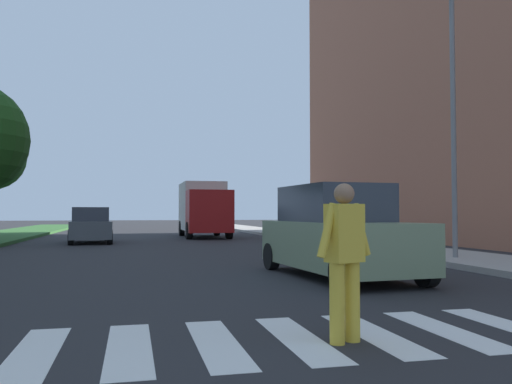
{
  "coord_description": "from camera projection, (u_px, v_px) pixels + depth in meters",
  "views": [
    {
      "loc": [
        -0.88,
        1.95,
        1.38
      ],
      "look_at": [
        3.34,
        19.8,
        2.1
      ],
      "focal_mm": 36.77,
      "sensor_mm": 36.0,
      "label": 1
    }
  ],
  "objects": [
    {
      "name": "suv_crossing",
      "position": [
        337.0,
        233.0,
        11.26
      ],
      "size": [
        2.28,
        4.73,
        1.97
      ],
      "color": "gray",
      "rests_on": "ground_plane"
    },
    {
      "name": "pedestrian_performer",
      "position": [
        345.0,
        254.0,
        5.57
      ],
      "size": [
        0.73,
        0.36,
        1.69
      ],
      "color": "gold",
      "rests_on": "ground_plane"
    },
    {
      "name": "ground_plane",
      "position": [
        149.0,
        239.0,
        27.42
      ],
      "size": [
        140.0,
        140.0,
        0.0
      ],
      "primitive_type": "plane",
      "color": "#262628"
    },
    {
      "name": "street_lamp_right",
      "position": [
        450.0,
        97.0,
        14.54
      ],
      "size": [
        1.02,
        0.24,
        7.5
      ],
      "color": "slate",
      "rests_on": "sidewalk_right"
    },
    {
      "name": "sedan_midblock",
      "position": [
        90.0,
        226.0,
        23.9
      ],
      "size": [
        2.14,
        4.16,
        1.62
      ],
      "color": "#474C51",
      "rests_on": "ground_plane"
    },
    {
      "name": "truck_box_delivery",
      "position": [
        204.0,
        208.0,
        29.58
      ],
      "size": [
        2.4,
        6.2,
        3.1
      ],
      "color": "maroon",
      "rests_on": "ground_plane"
    },
    {
      "name": "crosswalk",
      "position": [
        217.0,
        343.0,
        5.53
      ],
      "size": [
        7.65,
        2.2,
        0.01
      ],
      "color": "silver",
      "rests_on": "ground_plane"
    },
    {
      "name": "sidewalk_right",
      "position": [
        312.0,
        238.0,
        27.39
      ],
      "size": [
        3.0,
        64.0,
        0.15
      ],
      "primitive_type": "cube",
      "color": "#9E9991",
      "rests_on": "ground_plane"
    }
  ]
}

